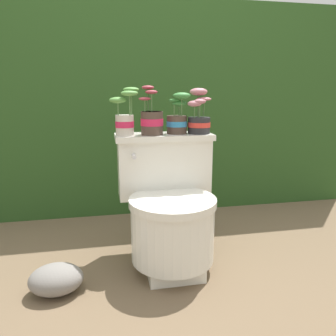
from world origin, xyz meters
name	(u,v)px	position (x,y,z in m)	size (l,w,h in m)	color
ground_plane	(177,269)	(0.00, 0.00, 0.00)	(12.00, 12.00, 0.00)	brown
hedge_backdrop	(144,108)	(0.00, 1.24, 0.75)	(3.13, 0.83, 1.49)	#284C1E
toilet	(169,207)	(-0.02, 0.08, 0.31)	(0.51, 0.55, 0.66)	silver
potted_plant_left	(125,117)	(-0.23, 0.21, 0.76)	(0.15, 0.10, 0.24)	beige
potted_plant_midleft	(152,120)	(-0.09, 0.21, 0.74)	(0.13, 0.12, 0.25)	#47382D
potted_plant_middle	(177,119)	(0.05, 0.23, 0.74)	(0.12, 0.11, 0.21)	#47382D
potted_plant_midright	(199,118)	(0.16, 0.22, 0.75)	(0.14, 0.12, 0.24)	#262628
garden_stone	(56,279)	(-0.57, -0.09, 0.07)	(0.24, 0.19, 0.13)	gray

